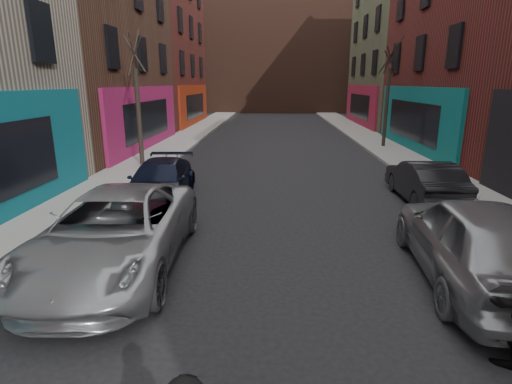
# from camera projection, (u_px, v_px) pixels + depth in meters

# --- Properties ---
(sidewalk_left) EXTENTS (2.50, 84.00, 0.13)m
(sidewalk_left) POSITION_uv_depth(u_px,v_px,m) (193.00, 133.00, 29.74)
(sidewalk_left) COLOR gray
(sidewalk_left) RESTS_ON ground
(sidewalk_right) EXTENTS (2.50, 84.00, 0.13)m
(sidewalk_right) POSITION_uv_depth(u_px,v_px,m) (362.00, 134.00, 29.21)
(sidewalk_right) COLOR gray
(sidewalk_right) RESTS_ON ground
(building_far) EXTENTS (40.00, 10.00, 14.00)m
(building_far) POSITION_uv_depth(u_px,v_px,m) (276.00, 57.00, 52.69)
(building_far) COLOR #47281E
(building_far) RESTS_ON ground
(tree_left_far) EXTENTS (2.00, 2.00, 6.50)m
(tree_left_far) POSITION_uv_depth(u_px,v_px,m) (137.00, 90.00, 17.30)
(tree_left_far) COLOR black
(tree_left_far) RESTS_ON sidewalk_left
(tree_right_far) EXTENTS (2.00, 2.00, 6.80)m
(tree_right_far) POSITION_uv_depth(u_px,v_px,m) (388.00, 86.00, 22.52)
(tree_right_far) COLOR black
(tree_right_far) RESTS_ON sidewalk_right
(parked_left_far) EXTENTS (2.83, 5.75, 1.57)m
(parked_left_far) POSITION_uv_depth(u_px,v_px,m) (116.00, 231.00, 8.12)
(parked_left_far) COLOR gray
(parked_left_far) RESTS_ON ground
(parked_left_end) EXTENTS (2.03, 4.53, 1.29)m
(parked_left_end) POSITION_uv_depth(u_px,v_px,m) (160.00, 181.00, 12.81)
(parked_left_end) COLOR black
(parked_left_end) RESTS_ON ground
(parked_right_far) EXTENTS (2.46, 5.21, 1.72)m
(parked_right_far) POSITION_uv_depth(u_px,v_px,m) (476.00, 240.00, 7.47)
(parked_right_far) COLOR gray
(parked_right_far) RESTS_ON ground
(parked_right_end) EXTENTS (1.42, 4.07, 1.34)m
(parked_right_end) POSITION_uv_depth(u_px,v_px,m) (425.00, 181.00, 12.75)
(parked_right_end) COLOR black
(parked_right_end) RESTS_ON ground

